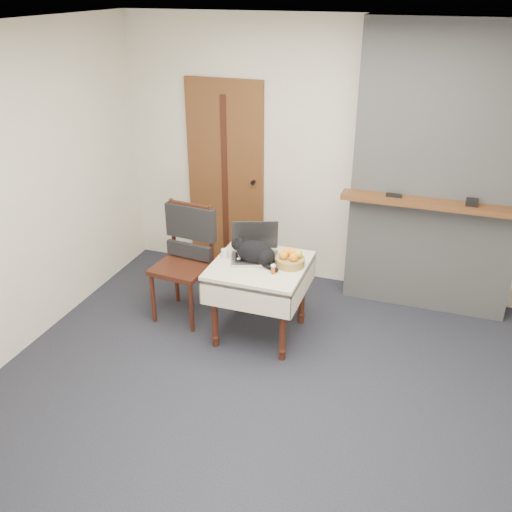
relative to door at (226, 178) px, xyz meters
The scene contains 12 objects.
ground 2.52m from the door, 58.72° to the right, with size 4.50×4.50×0.00m, color black.
room_shell 2.07m from the door, 51.56° to the right, with size 4.52×4.01×2.61m.
door is the anchor object (origin of this frame).
chimney 2.12m from the door, ahead, with size 1.62×0.48×2.60m.
side_table 1.49m from the door, 56.72° to the right, with size 0.78×0.78×0.70m.
laptop 1.31m from the door, 57.07° to the right, with size 0.49×0.46×0.30m.
cat 1.42m from the door, 58.03° to the right, with size 0.46×0.23×0.23m.
cream_jar 1.29m from the door, 68.64° to the right, with size 0.07×0.07×0.07m, color silver.
pill_bottle 1.65m from the door, 54.64° to the right, with size 0.04×0.04×0.08m.
fruit_basket 1.56m from the door, 47.82° to the right, with size 0.25×0.25×0.14m.
desk_clutter 1.55m from the door, 48.39° to the right, with size 0.13×0.01×0.01m, color black.
chair 1.07m from the door, 88.48° to the right, with size 0.52×0.51×1.06m.
Camera 1 is at (0.96, -3.27, 2.87)m, focal length 40.00 mm.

